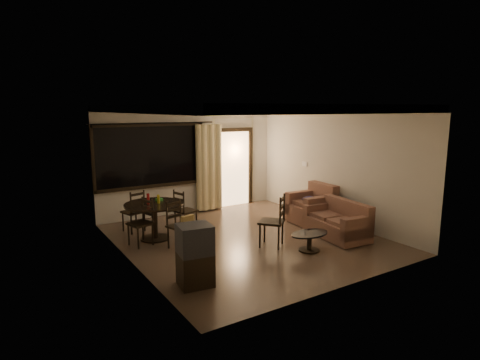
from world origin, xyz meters
TOP-DOWN VIEW (x-y plane):
  - ground at (0.00, 0.00)m, footprint 5.50×5.50m
  - room_shell at (0.59, 1.77)m, footprint 5.50×6.70m
  - dining_table at (-1.66, 1.05)m, footprint 1.24×1.24m
  - dining_chair_west at (-2.04, 0.83)m, footprint 0.52×0.52m
  - dining_chair_east at (-0.86, 1.26)m, footprint 0.52×0.52m
  - dining_chair_south at (-1.44, 0.22)m, footprint 0.52×0.55m
  - dining_chair_north at (-1.87, 1.80)m, footprint 0.52×0.52m
  - tv_cabinet at (-1.94, -1.45)m, footprint 0.58×0.53m
  - sofa at (1.73, -0.94)m, footprint 0.92×1.51m
  - armchair at (2.01, 0.16)m, footprint 0.98×0.98m
  - coffee_table at (0.61, -1.26)m, footprint 0.82×0.49m
  - side_chair at (0.17, -0.64)m, footprint 0.66×0.66m

SIDE VIEW (x-z plane):
  - ground at x=0.00m, z-range 0.00..0.00m
  - coffee_table at x=0.61m, z-range 0.06..0.42m
  - dining_chair_west at x=-2.04m, z-range -0.19..0.76m
  - dining_chair_east at x=-0.86m, z-range -0.19..0.76m
  - dining_chair_north at x=-1.87m, z-range -0.19..0.76m
  - dining_chair_south at x=-1.44m, z-range -0.17..0.78m
  - sofa at x=1.73m, z-range -0.08..0.69m
  - side_chair at x=0.17m, z-range -0.21..0.84m
  - armchair at x=2.01m, z-range -0.08..0.84m
  - tv_cabinet at x=-1.94m, z-range 0.00..0.98m
  - dining_table at x=-1.66m, z-range 0.11..1.11m
  - room_shell at x=0.59m, z-range -0.92..4.58m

